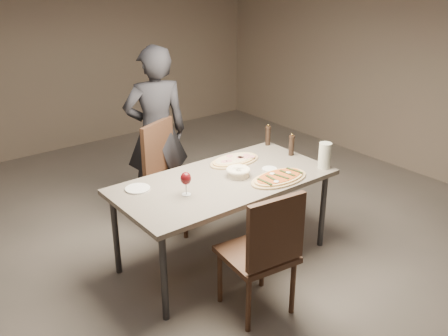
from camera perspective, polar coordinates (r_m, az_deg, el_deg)
room at (r=3.84m, az=0.00°, el=7.58°), size 7.00×7.00×7.00m
dining_table at (r=4.09m, az=0.00°, el=-2.03°), size 1.80×0.90×0.75m
zucchini_pizza at (r=4.07m, az=6.30°, el=-1.12°), size 0.54×0.30×0.05m
ham_pizza at (r=4.40m, az=1.22°, el=0.90°), size 0.50×0.27×0.04m
bread_basket at (r=4.10m, az=1.64°, el=-0.41°), size 0.20×0.20×0.07m
oil_dish at (r=4.25m, az=5.22°, el=-0.13°), size 0.13×0.13×0.01m
pepper_mill_left at (r=4.57m, az=7.72°, el=2.62°), size 0.05×0.05×0.21m
pepper_mill_right at (r=4.80m, az=5.05°, el=3.75°), size 0.05×0.05×0.21m
carafe at (r=4.33m, az=11.44°, el=1.42°), size 0.11×0.11×0.22m
wine_glass at (r=3.76m, az=-4.38°, el=-1.29°), size 0.08×0.08×0.19m
side_plate at (r=3.94m, az=-9.84°, el=-2.34°), size 0.19×0.19×0.01m
chair_near at (r=3.51m, az=4.65°, el=-9.16°), size 0.52×0.52×0.99m
chair_far at (r=4.76m, az=-6.26°, el=-0.08°), size 0.63×0.63×1.01m
diner at (r=4.91m, az=-7.74°, el=4.05°), size 0.71×0.57×1.69m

